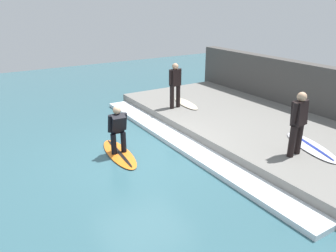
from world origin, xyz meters
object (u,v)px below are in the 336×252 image
surfer_riding (118,128)px  surfboard_waiting_far (186,103)px  surfboard_waiting_near (311,146)px  surfer_waiting_far (175,83)px  surfer_waiting_near (298,121)px  surfboard_riding (119,154)px

surfer_riding → surfboard_waiting_far: size_ratio=0.78×
surfboard_waiting_near → surfer_riding: bearing=144.5°
surfer_riding → surfer_waiting_far: surfer_waiting_far is taller
surfer_riding → surfboard_waiting_near: (4.11, -2.93, -0.40)m
surfer_waiting_near → surfer_riding: bearing=138.5°
surfer_riding → surfboard_waiting_far: (3.55, 1.95, -0.40)m
surfer_waiting_near → surfboard_waiting_far: (0.19, 4.92, -0.87)m
surfboard_riding → surfboard_waiting_far: bearing=28.7°
surfboard_waiting_far → surfboard_waiting_near: bearing=-83.5°
surfer_riding → surfer_waiting_far: bearing=31.1°
surfer_waiting_far → surfer_waiting_near: bearing=-85.4°
surfboard_riding → surfer_riding: 0.76m
surfer_waiting_near → surfboard_riding: bearing=138.5°
surfboard_waiting_far → surfer_riding: bearing=-151.3°
surfboard_waiting_far → surfer_waiting_near: bearing=-92.2°
surfer_riding → surfboard_waiting_far: bearing=28.7°
surfer_waiting_far → surfboard_waiting_far: size_ratio=0.93×
surfboard_riding → surfer_waiting_far: 3.69m
surfboard_riding → surfer_waiting_near: surfer_waiting_near is taller
surfboard_riding → surfboard_waiting_near: size_ratio=1.02×
surfboard_riding → surfer_waiting_far: surfer_waiting_far is taller
surfboard_waiting_near → surfboard_waiting_far: surfboard_waiting_near is taller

